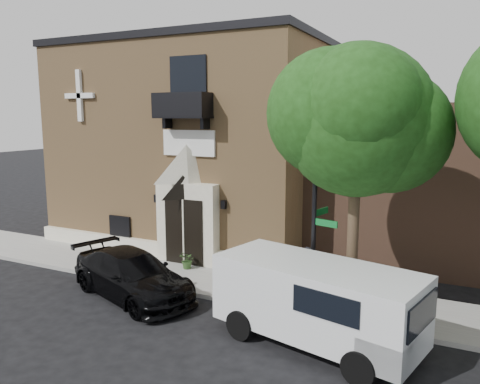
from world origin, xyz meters
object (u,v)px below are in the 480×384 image
object	(u,v)px
black_sedan	(132,275)
street_sign	(315,223)
fire_hydrant	(386,312)
dumpster	(332,289)
cargo_van	(323,302)
pedestrian_near	(306,276)

from	to	relation	value
black_sedan	street_sign	bearing A→B (deg)	-58.25
fire_hydrant	dumpster	size ratio (longest dim) A/B	0.38
black_sedan	street_sign	xyz separation A→B (m)	(5.80, 1.28, 2.07)
cargo_van	dumpster	world-z (taller)	cargo_van
black_sedan	fire_hydrant	distance (m)	8.05
street_sign	fire_hydrant	world-z (taller)	street_sign
black_sedan	dumpster	world-z (taller)	black_sedan
cargo_van	dumpster	distance (m)	2.34
black_sedan	pedestrian_near	size ratio (longest dim) A/B	2.80
cargo_van	pedestrian_near	xyz separation A→B (m)	(-1.14, 2.15, -0.15)
fire_hydrant	pedestrian_near	xyz separation A→B (m)	(-2.47, 0.36, 0.56)
black_sedan	street_sign	world-z (taller)	street_sign
cargo_van	pedestrian_near	world-z (taller)	cargo_van
street_sign	dumpster	distance (m)	2.17
cargo_van	fire_hydrant	bearing A→B (deg)	67.01
street_sign	dumpster	world-z (taller)	street_sign
black_sedan	cargo_van	size ratio (longest dim) A/B	0.91
dumpster	pedestrian_near	xyz separation A→B (m)	(-0.78, -0.11, 0.34)
pedestrian_near	dumpster	bearing A→B (deg)	150.39
cargo_van	dumpster	bearing A→B (deg)	112.76
dumpster	pedestrian_near	distance (m)	0.85
cargo_van	black_sedan	bearing A→B (deg)	-171.53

